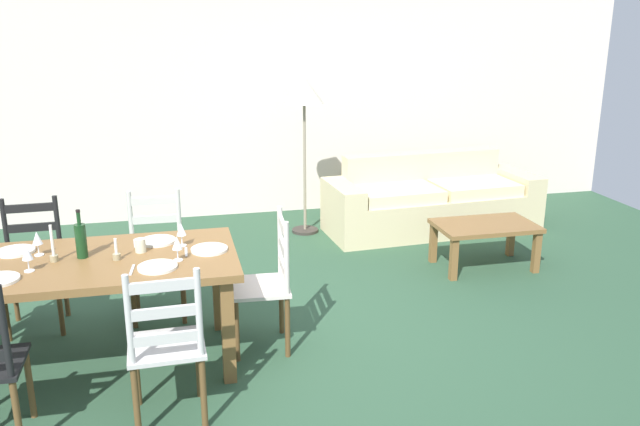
# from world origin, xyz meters

# --- Properties ---
(ground_plane) EXTENTS (9.60, 9.60, 0.02)m
(ground_plane) POSITION_xyz_m (0.00, 0.00, -0.01)
(ground_plane) COLOR #2C4D35
(wall_far) EXTENTS (9.60, 0.16, 2.70)m
(wall_far) POSITION_xyz_m (0.00, 3.30, 1.35)
(wall_far) COLOR beige
(wall_far) RESTS_ON ground_plane
(dining_table) EXTENTS (1.90, 0.96, 0.75)m
(dining_table) POSITION_xyz_m (-1.23, -0.12, 0.66)
(dining_table) COLOR brown
(dining_table) RESTS_ON ground_plane
(dining_chair_near_right) EXTENTS (0.43, 0.41, 0.96)m
(dining_chair_near_right) POSITION_xyz_m (-0.75, -0.86, 0.48)
(dining_chair_near_right) COLOR beige
(dining_chair_near_right) RESTS_ON ground_plane
(dining_chair_far_left) EXTENTS (0.43, 0.41, 0.96)m
(dining_chair_far_left) POSITION_xyz_m (-1.68, 0.63, 0.48)
(dining_chair_far_left) COLOR black
(dining_chair_far_left) RESTS_ON ground_plane
(dining_chair_far_right) EXTENTS (0.43, 0.41, 0.96)m
(dining_chair_far_right) POSITION_xyz_m (-0.81, 0.64, 0.48)
(dining_chair_far_right) COLOR beige
(dining_chair_far_right) RESTS_ON ground_plane
(dining_chair_head_east) EXTENTS (0.42, 0.44, 0.96)m
(dining_chair_head_east) POSITION_xyz_m (-0.07, -0.09, 0.48)
(dining_chair_head_east) COLOR beige
(dining_chair_head_east) RESTS_ON ground_plane
(dinner_plate_near_right) EXTENTS (0.24, 0.24, 0.02)m
(dinner_plate_near_right) POSITION_xyz_m (-0.78, -0.37, 0.76)
(dinner_plate_near_right) COLOR white
(dinner_plate_near_right) RESTS_ON dining_table
(fork_near_right) EXTENTS (0.03, 0.17, 0.01)m
(fork_near_right) POSITION_xyz_m (-0.93, -0.37, 0.75)
(fork_near_right) COLOR silver
(fork_near_right) RESTS_ON dining_table
(dinner_plate_far_left) EXTENTS (0.24, 0.24, 0.02)m
(dinner_plate_far_left) POSITION_xyz_m (-1.68, 0.13, 0.76)
(dinner_plate_far_left) COLOR white
(dinner_plate_far_left) RESTS_ON dining_table
(dinner_plate_far_right) EXTENTS (0.24, 0.24, 0.02)m
(dinner_plate_far_right) POSITION_xyz_m (-0.78, 0.13, 0.76)
(dinner_plate_far_right) COLOR white
(dinner_plate_far_right) RESTS_ON dining_table
(fork_far_right) EXTENTS (0.03, 0.17, 0.01)m
(fork_far_right) POSITION_xyz_m (-0.93, 0.13, 0.75)
(fork_far_right) COLOR silver
(fork_far_right) RESTS_ON dining_table
(dinner_plate_head_east) EXTENTS (0.24, 0.24, 0.02)m
(dinner_plate_head_east) POSITION_xyz_m (-0.45, -0.12, 0.76)
(dinner_plate_head_east) COLOR white
(dinner_plate_head_east) RESTS_ON dining_table
(fork_head_east) EXTENTS (0.02, 0.17, 0.01)m
(fork_head_east) POSITION_xyz_m (-0.60, -0.12, 0.75)
(fork_head_east) COLOR silver
(fork_head_east) RESTS_ON dining_table
(wine_bottle) EXTENTS (0.07, 0.07, 0.32)m
(wine_bottle) POSITION_xyz_m (-1.24, -0.06, 0.87)
(wine_bottle) COLOR #143819
(wine_bottle) RESTS_ON dining_table
(wine_glass_near_left) EXTENTS (0.06, 0.06, 0.16)m
(wine_glass_near_left) POSITION_xyz_m (-1.53, -0.25, 0.86)
(wine_glass_near_left) COLOR white
(wine_glass_near_left) RESTS_ON dining_table
(wine_glass_near_right) EXTENTS (0.06, 0.06, 0.16)m
(wine_glass_near_right) POSITION_xyz_m (-0.65, -0.26, 0.86)
(wine_glass_near_right) COLOR white
(wine_glass_near_right) RESTS_ON dining_table
(wine_glass_far_left) EXTENTS (0.06, 0.06, 0.16)m
(wine_glass_far_left) POSITION_xyz_m (-1.52, 0.04, 0.86)
(wine_glass_far_left) COLOR white
(wine_glass_far_left) RESTS_ON dining_table
(wine_glass_far_right) EXTENTS (0.06, 0.06, 0.16)m
(wine_glass_far_right) POSITION_xyz_m (-0.62, 0.02, 0.86)
(wine_glass_far_right) COLOR white
(wine_glass_far_right) RESTS_ON dining_table
(coffee_cup_primary) EXTENTS (0.07, 0.07, 0.09)m
(coffee_cup_primary) POSITION_xyz_m (-0.89, -0.04, 0.80)
(coffee_cup_primary) COLOR beige
(coffee_cup_primary) RESTS_ON dining_table
(candle_tall) EXTENTS (0.05, 0.05, 0.24)m
(candle_tall) POSITION_xyz_m (-1.41, -0.10, 0.82)
(candle_tall) COLOR #998C66
(candle_tall) RESTS_ON dining_table
(candle_short) EXTENTS (0.05, 0.05, 0.14)m
(candle_short) POSITION_xyz_m (-1.03, -0.16, 0.79)
(candle_short) COLOR #998C66
(candle_short) RESTS_ON dining_table
(couch) EXTENTS (2.33, 0.96, 0.80)m
(couch) POSITION_xyz_m (2.06, 2.19, 0.29)
(couch) COLOR beige
(couch) RESTS_ON ground_plane
(coffee_table) EXTENTS (0.90, 0.56, 0.42)m
(coffee_table) POSITION_xyz_m (2.10, 0.97, 0.36)
(coffee_table) COLOR brown
(coffee_table) RESTS_ON ground_plane
(standing_lamp) EXTENTS (0.40, 0.40, 1.64)m
(standing_lamp) POSITION_xyz_m (0.71, 2.37, 1.41)
(standing_lamp) COLOR #332D28
(standing_lamp) RESTS_ON ground_plane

